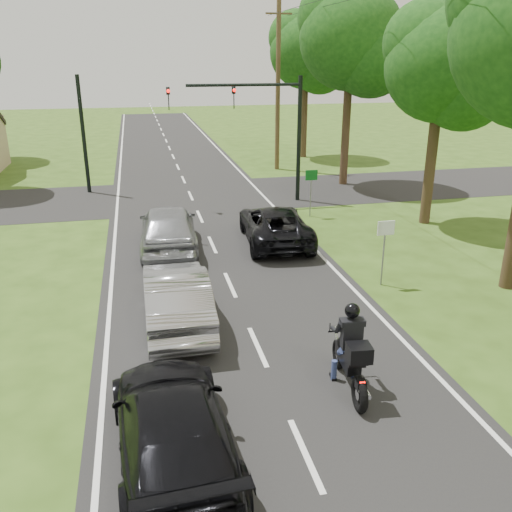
# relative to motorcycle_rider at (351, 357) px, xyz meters

# --- Properties ---
(ground) EXTENTS (140.00, 140.00, 0.00)m
(ground) POSITION_rel_motorcycle_rider_xyz_m (-1.55, 2.20, -0.80)
(ground) COLOR #2E4814
(ground) RESTS_ON ground
(road) EXTENTS (8.00, 100.00, 0.01)m
(road) POSITION_rel_motorcycle_rider_xyz_m (-1.55, 12.20, -0.80)
(road) COLOR black
(road) RESTS_ON ground
(cross_road) EXTENTS (60.00, 7.00, 0.01)m
(cross_road) POSITION_rel_motorcycle_rider_xyz_m (-1.55, 18.20, -0.80)
(cross_road) COLOR black
(cross_road) RESTS_ON ground
(motorcycle_rider) EXTENTS (0.71, 2.37, 2.04)m
(motorcycle_rider) POSITION_rel_motorcycle_rider_xyz_m (0.00, 0.00, 0.00)
(motorcycle_rider) COLOR black
(motorcycle_rider) RESTS_ON ground
(dark_suv) EXTENTS (2.73, 5.27, 1.42)m
(dark_suv) POSITION_rel_motorcycle_rider_xyz_m (0.89, 10.01, -0.08)
(dark_suv) COLOR black
(dark_suv) RESTS_ON road
(silver_sedan) EXTENTS (1.67, 4.77, 1.57)m
(silver_sedan) POSITION_rel_motorcycle_rider_xyz_m (-3.40, 3.93, -0.00)
(silver_sedan) COLOR #A3A2A7
(silver_sedan) RESTS_ON road
(silver_suv) EXTENTS (2.33, 5.22, 1.74)m
(silver_suv) POSITION_rel_motorcycle_rider_xyz_m (-3.20, 9.97, 0.08)
(silver_suv) COLOR #9C9EA4
(silver_suv) RESTS_ON road
(dark_car_behind) EXTENTS (2.27, 5.04, 1.43)m
(dark_car_behind) POSITION_rel_motorcycle_rider_xyz_m (-3.89, -1.42, -0.07)
(dark_car_behind) COLOR black
(dark_car_behind) RESTS_ON road
(traffic_signal) EXTENTS (6.38, 0.44, 6.00)m
(traffic_signal) POSITION_rel_motorcycle_rider_xyz_m (1.79, 16.20, 3.33)
(traffic_signal) COLOR black
(traffic_signal) RESTS_ON ground
(signal_pole_far) EXTENTS (0.20, 0.20, 6.00)m
(signal_pole_far) POSITION_rel_motorcycle_rider_xyz_m (-6.75, 20.20, 2.20)
(signal_pole_far) COLOR black
(signal_pole_far) RESTS_ON ground
(utility_pole_far) EXTENTS (1.60, 0.28, 10.00)m
(utility_pole_far) POSITION_rel_motorcycle_rider_xyz_m (4.65, 24.20, 4.28)
(utility_pole_far) COLOR brown
(utility_pole_far) RESTS_ON ground
(sign_white) EXTENTS (0.55, 0.07, 2.12)m
(sign_white) POSITION_rel_motorcycle_rider_xyz_m (3.15, 5.18, 0.80)
(sign_white) COLOR slate
(sign_white) RESTS_ON ground
(sign_green) EXTENTS (0.55, 0.07, 2.12)m
(sign_green) POSITION_rel_motorcycle_rider_xyz_m (3.35, 13.18, 0.80)
(sign_green) COLOR slate
(sign_green) RESTS_ON ground
(tree_row_c) EXTENTS (4.80, 4.65, 8.76)m
(tree_row_c) POSITION_rel_motorcycle_rider_xyz_m (8.20, 11.00, 5.43)
(tree_row_c) COLOR #332316
(tree_row_c) RESTS_ON ground
(tree_row_d) EXTENTS (5.76, 5.58, 10.45)m
(tree_row_d) POSITION_rel_motorcycle_rider_xyz_m (7.55, 18.96, 6.63)
(tree_row_d) COLOR #332316
(tree_row_d) RESTS_ON ground
(tree_row_e) EXTENTS (5.28, 5.12, 9.61)m
(tree_row_e) POSITION_rel_motorcycle_rider_xyz_m (7.93, 27.98, 6.03)
(tree_row_e) COLOR #332316
(tree_row_e) RESTS_ON ground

